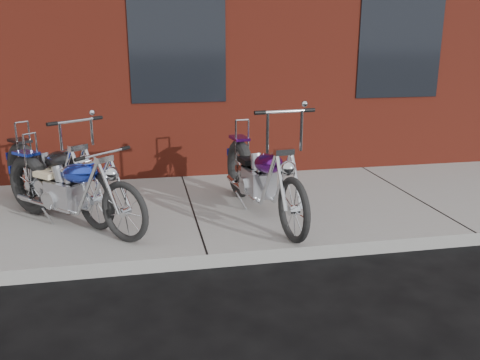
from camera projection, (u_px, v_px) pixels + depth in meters
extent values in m
plane|color=black|center=(208.00, 269.00, 5.09)|extent=(120.00, 120.00, 0.00)
cube|color=gray|center=(192.00, 213.00, 6.49)|extent=(22.00, 3.00, 0.15)
torus|color=black|center=(244.00, 171.00, 6.68)|extent=(0.26, 0.79, 0.78)
torus|color=black|center=(300.00, 215.00, 5.15)|extent=(0.17, 0.71, 0.70)
cube|color=#9FA3B1|center=(263.00, 186.00, 6.05)|extent=(0.36, 0.47, 0.32)
ellipsoid|color=#510F70|center=(274.00, 166.00, 5.69)|extent=(0.36, 0.63, 0.33)
cube|color=black|center=(255.00, 163.00, 6.25)|extent=(0.30, 0.34, 0.06)
cylinder|color=silver|center=(295.00, 185.00, 5.19)|extent=(0.09, 0.32, 0.58)
cylinder|color=silver|center=(292.00, 113.00, 5.12)|extent=(0.59, 0.12, 0.03)
cylinder|color=silver|center=(246.00, 142.00, 6.49)|extent=(0.03, 0.03, 0.52)
cylinder|color=silver|center=(266.00, 191.00, 6.35)|extent=(0.19, 0.97, 0.05)
torus|color=black|center=(38.00, 187.00, 6.06)|extent=(0.62, 0.62, 0.74)
torus|color=black|center=(135.00, 215.00, 5.21)|extent=(0.52, 0.52, 0.66)
cube|color=#9FA3B1|center=(74.00, 197.00, 5.71)|extent=(0.49, 0.49, 0.31)
ellipsoid|color=blue|center=(89.00, 175.00, 5.48)|extent=(0.59, 0.59, 0.31)
cube|color=beige|center=(58.00, 176.00, 5.80)|extent=(0.38, 0.38, 0.06)
cylinder|color=silver|center=(125.00, 188.00, 5.20)|extent=(0.24, 0.24, 0.55)
cylinder|color=silver|center=(114.00, 155.00, 5.18)|extent=(0.42, 0.42, 0.03)
cylinder|color=silver|center=(39.00, 156.00, 5.91)|extent=(0.03, 0.03, 0.49)
cylinder|color=silver|center=(71.00, 202.00, 5.97)|extent=(0.69, 0.69, 0.05)
torus|color=black|center=(30.00, 173.00, 6.61)|extent=(0.58, 0.70, 0.77)
torus|color=black|center=(103.00, 203.00, 5.54)|extent=(0.48, 0.60, 0.69)
cube|color=#9FA3B1|center=(57.00, 183.00, 6.17)|extent=(0.50, 0.52, 0.32)
ellipsoid|color=black|center=(67.00, 163.00, 5.89)|extent=(0.57, 0.64, 0.33)
cube|color=black|center=(44.00, 163.00, 6.29)|extent=(0.38, 0.39, 0.06)
cylinder|color=silver|center=(95.00, 176.00, 5.55)|extent=(0.22, 0.27, 0.57)
cylinder|color=silver|center=(83.00, 122.00, 5.48)|extent=(0.49, 0.38, 0.03)
cylinder|color=silver|center=(29.00, 143.00, 6.44)|extent=(0.03, 0.03, 0.51)
cylinder|color=silver|center=(58.00, 188.00, 6.45)|extent=(0.62, 0.80, 0.05)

